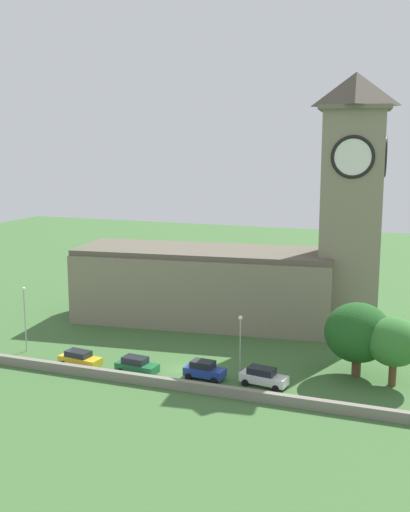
{
  "coord_description": "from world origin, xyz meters",
  "views": [
    {
      "loc": [
        23.9,
        -58.74,
        23.66
      ],
      "look_at": [
        -0.74,
        7.13,
        11.03
      ],
      "focal_mm": 44.2,
      "sensor_mm": 36.0,
      "label": 1
    }
  ],
  "objects_px": {
    "car_yellow": "(80,359)",
    "car_blue": "(204,370)",
    "car_white": "(263,377)",
    "tree_by_tower": "(358,333)",
    "streetlamp_west_end": "(24,309)",
    "church": "(247,261)",
    "streetlamp_west_mid": "(240,335)",
    "tree_riverside_east": "(394,342)",
    "car_green": "(137,366)"
  },
  "relations": [
    {
      "from": "car_green",
      "to": "car_blue",
      "type": "relative_size",
      "value": 1.08
    },
    {
      "from": "car_yellow",
      "to": "streetlamp_west_mid",
      "type": "bearing_deg",
      "value": 11.06
    },
    {
      "from": "church",
      "to": "car_white",
      "type": "height_order",
      "value": "church"
    },
    {
      "from": "church",
      "to": "car_green",
      "type": "xyz_separation_m",
      "value": [
        -5.18,
        -22.14,
        -7.47
      ]
    },
    {
      "from": "car_white",
      "to": "tree_by_tower",
      "type": "bearing_deg",
      "value": 36.32
    },
    {
      "from": "tree_riverside_east",
      "to": "car_green",
      "type": "bearing_deg",
      "value": -166.26
    },
    {
      "from": "car_white",
      "to": "streetlamp_west_end",
      "type": "height_order",
      "value": "streetlamp_west_end"
    },
    {
      "from": "church",
      "to": "car_yellow",
      "type": "relative_size",
      "value": 8.32
    },
    {
      "from": "church",
      "to": "tree_riverside_east",
      "type": "height_order",
      "value": "church"
    },
    {
      "from": "car_white",
      "to": "tree_riverside_east",
      "type": "relative_size",
      "value": 0.71
    },
    {
      "from": "car_yellow",
      "to": "streetlamp_west_end",
      "type": "height_order",
      "value": "streetlamp_west_end"
    },
    {
      "from": "car_green",
      "to": "tree_riverside_east",
      "type": "bearing_deg",
      "value": 13.74
    },
    {
      "from": "tree_by_tower",
      "to": "tree_riverside_east",
      "type": "xyz_separation_m",
      "value": [
        3.68,
        -1.4,
        -0.16
      ]
    },
    {
      "from": "church",
      "to": "tree_riverside_east",
      "type": "xyz_separation_m",
      "value": [
        19.91,
        -16.0,
        -3.93
      ]
    },
    {
      "from": "car_white",
      "to": "church",
      "type": "bearing_deg",
      "value": 111.13
    },
    {
      "from": "car_blue",
      "to": "car_yellow",
      "type": "bearing_deg",
      "value": -174.87
    },
    {
      "from": "church",
      "to": "streetlamp_west_mid",
      "type": "distance_m",
      "value": 19.93
    },
    {
      "from": "car_yellow",
      "to": "streetlamp_west_end",
      "type": "xyz_separation_m",
      "value": [
        -8.42,
        2.16,
        4.15
      ]
    },
    {
      "from": "car_white",
      "to": "streetlamp_west_end",
      "type": "bearing_deg",
      "value": 178.7
    },
    {
      "from": "church",
      "to": "car_yellow",
      "type": "distance_m",
      "value": 26.3
    },
    {
      "from": "streetlamp_west_mid",
      "to": "tree_riverside_east",
      "type": "height_order",
      "value": "tree_riverside_east"
    },
    {
      "from": "streetlamp_west_mid",
      "to": "tree_riverside_east",
      "type": "distance_m",
      "value": 15.16
    },
    {
      "from": "church",
      "to": "tree_by_tower",
      "type": "bearing_deg",
      "value": -41.97
    },
    {
      "from": "tree_riverside_east",
      "to": "streetlamp_west_mid",
      "type": "bearing_deg",
      "value": -169.15
    },
    {
      "from": "car_blue",
      "to": "tree_riverside_east",
      "type": "bearing_deg",
      "value": 15.29
    },
    {
      "from": "car_yellow",
      "to": "streetlamp_west_mid",
      "type": "height_order",
      "value": "streetlamp_west_mid"
    },
    {
      "from": "church",
      "to": "tree_by_tower",
      "type": "distance_m",
      "value": 22.16
    },
    {
      "from": "streetlamp_west_end",
      "to": "tree_by_tower",
      "type": "bearing_deg",
      "value": 8.42
    },
    {
      "from": "car_yellow",
      "to": "car_white",
      "type": "relative_size",
      "value": 1.0
    },
    {
      "from": "church",
      "to": "car_white",
      "type": "xyz_separation_m",
      "value": [
        7.99,
        -20.67,
        -7.45
      ]
    },
    {
      "from": "church",
      "to": "streetlamp_west_end",
      "type": "xyz_separation_m",
      "value": [
        -20.39,
        -20.02,
        -3.38
      ]
    },
    {
      "from": "car_green",
      "to": "tree_riverside_east",
      "type": "height_order",
      "value": "tree_riverside_east"
    },
    {
      "from": "car_yellow",
      "to": "church",
      "type": "bearing_deg",
      "value": 61.65
    },
    {
      "from": "streetlamp_west_mid",
      "to": "car_white",
      "type": "bearing_deg",
      "value": -31.33
    },
    {
      "from": "car_blue",
      "to": "tree_riverside_east",
      "type": "height_order",
      "value": "tree_riverside_east"
    },
    {
      "from": "car_yellow",
      "to": "car_white",
      "type": "xyz_separation_m",
      "value": [
        19.95,
        1.51,
        0.08
      ]
    },
    {
      "from": "car_yellow",
      "to": "car_blue",
      "type": "height_order",
      "value": "car_blue"
    },
    {
      "from": "car_yellow",
      "to": "tree_by_tower",
      "type": "distance_m",
      "value": 29.44
    },
    {
      "from": "tree_by_tower",
      "to": "car_white",
      "type": "bearing_deg",
      "value": -143.68
    },
    {
      "from": "streetlamp_west_end",
      "to": "streetlamp_west_mid",
      "type": "distance_m",
      "value": 25.44
    },
    {
      "from": "car_white",
      "to": "streetlamp_west_end",
      "type": "distance_m",
      "value": 28.67
    },
    {
      "from": "streetlamp_west_mid",
      "to": "car_yellow",
      "type": "bearing_deg",
      "value": -168.94
    },
    {
      "from": "car_green",
      "to": "tree_by_tower",
      "type": "relative_size",
      "value": 0.6
    },
    {
      "from": "car_green",
      "to": "streetlamp_west_end",
      "type": "relative_size",
      "value": 0.6
    },
    {
      "from": "streetlamp_west_end",
      "to": "tree_riverside_east",
      "type": "height_order",
      "value": "streetlamp_west_end"
    },
    {
      "from": "car_white",
      "to": "streetlamp_west_end",
      "type": "xyz_separation_m",
      "value": [
        -28.37,
        0.64,
        4.07
      ]
    },
    {
      "from": "car_white",
      "to": "tree_by_tower",
      "type": "distance_m",
      "value": 10.88
    },
    {
      "from": "car_yellow",
      "to": "car_blue",
      "type": "distance_m",
      "value": 13.89
    },
    {
      "from": "car_yellow",
      "to": "car_blue",
      "type": "bearing_deg",
      "value": 5.13
    },
    {
      "from": "church",
      "to": "streetlamp_west_mid",
      "type": "xyz_separation_m",
      "value": [
        5.02,
        -18.86,
        -4.05
      ]
    }
  ]
}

